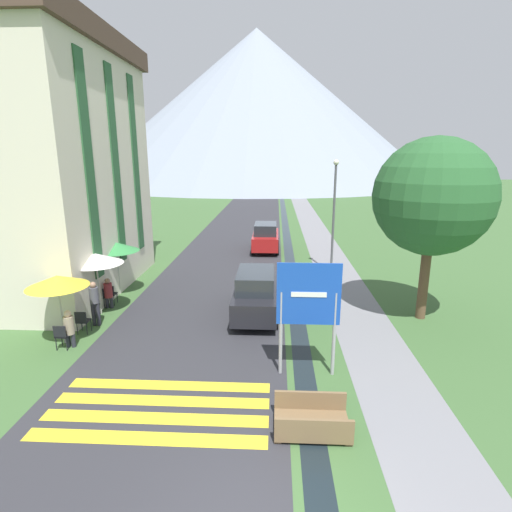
% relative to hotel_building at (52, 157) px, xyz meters
% --- Properties ---
extents(ground_plane, '(160.00, 160.00, 0.00)m').
position_rel_hotel_building_xyz_m(ground_plane, '(9.40, 8.00, -6.01)').
color(ground_plane, '#3D6033').
extents(road, '(6.40, 60.00, 0.01)m').
position_rel_hotel_building_xyz_m(road, '(6.90, 18.00, -6.00)').
color(road, '#2D2D33').
rests_on(road, ground_plane).
extents(footpath, '(2.20, 60.00, 0.01)m').
position_rel_hotel_building_xyz_m(footpath, '(13.00, 18.00, -6.00)').
color(footpath, slate).
rests_on(footpath, ground_plane).
extents(drainage_channel, '(0.60, 60.00, 0.00)m').
position_rel_hotel_building_xyz_m(drainage_channel, '(10.60, 18.00, -6.01)').
color(drainage_channel, black).
rests_on(drainage_channel, ground_plane).
extents(crosswalk_marking, '(5.44, 2.54, 0.01)m').
position_rel_hotel_building_xyz_m(crosswalk_marking, '(6.90, -8.89, -6.00)').
color(crosswalk_marking, yellow).
rests_on(crosswalk_marking, ground_plane).
extents(mountain_distant, '(79.93, 79.93, 33.02)m').
position_rel_hotel_building_xyz_m(mountain_distant, '(5.09, 79.13, 10.50)').
color(mountain_distant, gray).
rests_on(mountain_distant, ground_plane).
extents(hotel_building, '(6.00, 9.70, 11.15)m').
position_rel_hotel_building_xyz_m(hotel_building, '(0.00, 0.00, 0.00)').
color(hotel_building, beige).
rests_on(hotel_building, ground_plane).
extents(road_sign, '(1.75, 0.11, 3.29)m').
position_rel_hotel_building_xyz_m(road_sign, '(10.65, -7.05, -3.88)').
color(road_sign, '#9E9EA3').
rests_on(road_sign, ground_plane).
extents(footbridge, '(1.70, 1.10, 0.65)m').
position_rel_hotel_building_xyz_m(footbridge, '(10.60, -9.47, -5.78)').
color(footbridge, brown).
rests_on(footbridge, ground_plane).
extents(parked_car_near, '(1.73, 4.20, 1.82)m').
position_rel_hotel_building_xyz_m(parked_car_near, '(9.00, -2.75, -5.10)').
color(parked_car_near, black).
rests_on(parked_car_near, ground_plane).
extents(parked_car_far, '(1.74, 3.94, 1.82)m').
position_rel_hotel_building_xyz_m(parked_car_far, '(9.09, 8.04, -5.10)').
color(parked_car_far, '#A31919').
rests_on(parked_car_far, ground_plane).
extents(cafe_chair_near_right, '(0.40, 0.40, 0.85)m').
position_rel_hotel_building_xyz_m(cafe_chair_near_right, '(3.04, -4.78, -5.49)').
color(cafe_chair_near_right, black).
rests_on(cafe_chair_near_right, ground_plane).
extents(cafe_chair_middle, '(0.40, 0.40, 0.85)m').
position_rel_hotel_building_xyz_m(cafe_chair_middle, '(2.71, -3.34, -5.49)').
color(cafe_chair_middle, black).
rests_on(cafe_chair_middle, ground_plane).
extents(cafe_chair_far_right, '(0.40, 0.40, 0.85)m').
position_rel_hotel_building_xyz_m(cafe_chair_far_right, '(2.89, -2.00, -5.49)').
color(cafe_chair_far_right, black).
rests_on(cafe_chair_far_right, ground_plane).
extents(cafe_chair_far_left, '(0.40, 0.40, 0.85)m').
position_rel_hotel_building_xyz_m(cafe_chair_far_left, '(2.61, -2.32, -5.49)').
color(cafe_chair_far_left, black).
rests_on(cafe_chair_far_left, ground_plane).
extents(cafe_chair_nearest, '(0.40, 0.40, 0.85)m').
position_rel_hotel_building_xyz_m(cafe_chair_nearest, '(2.93, -5.95, -5.49)').
color(cafe_chair_nearest, black).
rests_on(cafe_chair_nearest, ground_plane).
extents(cafe_umbrella_front_yellow, '(1.94, 1.94, 2.35)m').
position_rel_hotel_building_xyz_m(cafe_umbrella_front_yellow, '(2.74, -5.50, -3.85)').
color(cafe_umbrella_front_yellow, '#B7B2A8').
rests_on(cafe_umbrella_front_yellow, ground_plane).
extents(cafe_umbrella_middle_white, '(2.03, 2.03, 2.45)m').
position_rel_hotel_building_xyz_m(cafe_umbrella_middle_white, '(2.88, -2.96, -3.76)').
color(cafe_umbrella_middle_white, '#B7B2A8').
rests_on(cafe_umbrella_middle_white, ground_plane).
extents(cafe_umbrella_rear_green, '(1.99, 1.99, 2.38)m').
position_rel_hotel_building_xyz_m(cafe_umbrella_rear_green, '(2.74, -0.64, -3.83)').
color(cafe_umbrella_rear_green, '#B7B2A8').
rests_on(cafe_umbrella_rear_green, ground_plane).
extents(person_seated_near, '(0.32, 0.32, 1.27)m').
position_rel_hotel_building_xyz_m(person_seated_near, '(3.09, -5.76, -5.31)').
color(person_seated_near, '#282833').
rests_on(person_seated_near, ground_plane).
extents(person_standing_terrace, '(0.32, 0.32, 1.67)m').
position_rel_hotel_building_xyz_m(person_standing_terrace, '(3.19, -4.06, -5.04)').
color(person_standing_terrace, '#282833').
rests_on(person_standing_terrace, ground_plane).
extents(person_seated_far, '(0.32, 0.32, 1.27)m').
position_rel_hotel_building_xyz_m(person_seated_far, '(2.96, -2.34, -5.31)').
color(person_seated_far, '#282833').
rests_on(person_seated_far, ground_plane).
extents(streetlamp, '(0.28, 0.28, 5.87)m').
position_rel_hotel_building_xyz_m(streetlamp, '(12.70, 3.15, -2.58)').
color(streetlamp, '#515156').
rests_on(streetlamp, ground_plane).
extents(tree_by_path, '(4.23, 4.23, 6.76)m').
position_rel_hotel_building_xyz_m(tree_by_path, '(15.34, -2.74, -1.38)').
color(tree_by_path, brown).
rests_on(tree_by_path, ground_plane).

